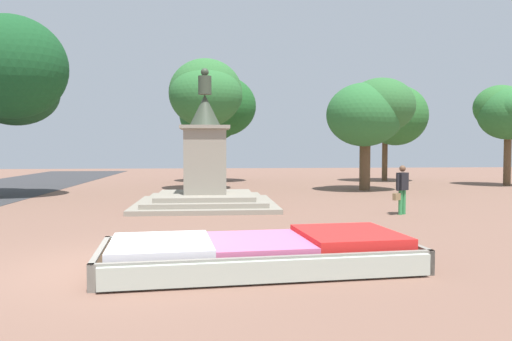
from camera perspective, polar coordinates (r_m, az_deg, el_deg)
The scene contains 10 objects.
ground_plane at distance 9.41m, azimuth -16.46°, elevation -10.68°, with size 86.41×86.41×0.00m, color brown.
flower_planter at distance 9.09m, azimuth 0.62°, elevation -9.40°, with size 5.79×3.01×0.58m.
statue_monument at distance 18.29m, azimuth -5.82°, elevation -0.73°, with size 5.03×5.03×5.02m.
pedestrian_with_handbag at distance 16.66m, azimuth 16.33°, elevation -1.84°, with size 0.64×0.50×1.58m.
park_tree_far_left at distance 25.46m, azimuth -5.76°, elevation 8.64°, with size 3.72×3.67×6.65m.
park_tree_behind_statue at distance 24.65m, azimuth -27.02°, elevation 9.82°, with size 6.11×5.49×7.73m.
park_tree_far_right at distance 31.38m, azimuth 26.79°, elevation 6.07°, with size 3.37×3.58×5.69m.
park_tree_street_side at distance 25.57m, azimuth 12.97°, elevation 6.47°, with size 4.35×4.27×5.58m.
park_tree_mid_canopy at distance 31.57m, azimuth -4.53°, elevation 6.90°, with size 4.79×4.19×6.65m.
park_tree_distant at distance 32.97m, azimuth 15.02°, elevation 6.06°, with size 4.86×4.10×6.11m.
Camera 1 is at (1.83, -8.98, 2.15)m, focal length 35.00 mm.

